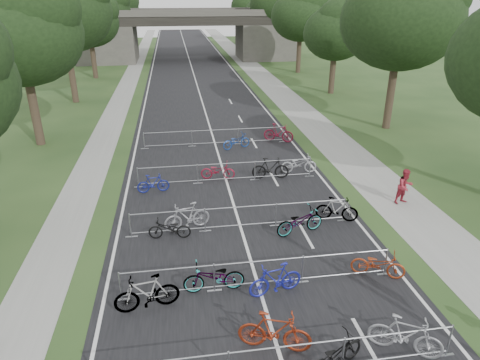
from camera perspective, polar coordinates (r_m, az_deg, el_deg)
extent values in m
cube|color=black|center=(51.70, -6.02, 13.33)|extent=(11.00, 140.00, 0.01)
cube|color=gray|center=(52.69, 2.94, 13.63)|extent=(3.00, 140.00, 0.01)
cube|color=gray|center=(51.89, -14.52, 12.76)|extent=(2.00, 140.00, 0.01)
cube|color=silver|center=(51.70, -6.02, 13.33)|extent=(0.12, 140.00, 0.00)
cube|color=#484540|center=(66.76, -17.24, 16.99)|extent=(8.00, 8.00, 5.00)
cube|color=#484540|center=(67.60, 3.40, 18.03)|extent=(8.00, 8.00, 5.00)
cube|color=black|center=(65.94, -7.03, 20.46)|extent=(30.00, 8.00, 1.20)
cube|color=#484540|center=(62.10, -6.92, 21.18)|extent=(30.00, 0.40, 0.90)
cube|color=#484540|center=(69.68, -7.21, 21.45)|extent=(30.00, 0.40, 0.90)
cylinder|color=#33261C|center=(30.97, -25.74, 8.47)|extent=(0.56, 0.56, 4.72)
ellipsoid|color=black|center=(30.26, -27.35, 16.90)|extent=(7.56, 7.56, 6.20)
sphere|color=black|center=(29.53, -27.05, 19.83)|extent=(6.05, 6.05, 6.05)
sphere|color=black|center=(30.98, -27.65, 15.16)|extent=(4.91, 4.91, 4.91)
cylinder|color=#33261C|center=(33.38, 19.44, 10.79)|extent=(0.56, 0.56, 5.11)
ellipsoid|color=black|center=(32.73, 20.69, 19.32)|extent=(8.18, 8.18, 6.70)
sphere|color=black|center=(33.01, 19.21, 17.75)|extent=(5.31, 5.31, 5.31)
cylinder|color=#33261C|center=(42.32, -21.53, 13.12)|extent=(0.56, 0.56, 5.25)
ellipsoid|color=black|center=(41.81, -22.65, 20.02)|extent=(8.40, 8.40, 6.89)
sphere|color=black|center=(42.46, -22.96, 18.57)|extent=(5.46, 5.46, 5.46)
cylinder|color=#33261C|center=(44.25, 12.21, 13.69)|extent=(0.56, 0.56, 3.85)
ellipsoid|color=black|center=(43.77, 12.65, 18.55)|extent=(6.16, 6.16, 5.05)
sphere|color=black|center=(43.44, 13.84, 20.04)|extent=(4.93, 4.93, 4.93)
sphere|color=black|center=(44.14, 11.69, 17.66)|extent=(4.00, 4.00, 4.00)
cylinder|color=#33261C|center=(54.04, -18.94, 14.94)|extent=(0.56, 0.56, 4.20)
ellipsoid|color=black|center=(53.65, -19.55, 19.26)|extent=(6.72, 6.72, 5.51)
sphere|color=black|center=(52.99, -19.18, 20.73)|extent=(5.38, 5.38, 5.38)
sphere|color=black|center=(54.28, -19.88, 18.36)|extent=(4.37, 4.37, 4.37)
cylinder|color=#33261C|center=(55.46, 7.85, 16.30)|extent=(0.56, 0.56, 4.48)
ellipsoid|color=black|center=(55.07, 8.12, 20.83)|extent=(7.17, 7.17, 5.88)
sphere|color=black|center=(54.71, 9.02, 22.26)|extent=(5.73, 5.73, 5.73)
sphere|color=black|center=(55.47, 7.38, 19.96)|extent=(4.66, 4.66, 4.66)
cylinder|color=#33261C|center=(65.79, -17.34, 16.77)|extent=(0.56, 0.56, 4.72)
ellipsoid|color=black|center=(65.46, -17.86, 20.77)|extent=(7.56, 7.56, 6.20)
sphere|color=black|center=(66.06, -18.15, 19.93)|extent=(4.91, 4.91, 4.91)
cylinder|color=#33261C|center=(66.95, 4.90, 17.97)|extent=(0.56, 0.56, 5.11)
ellipsoid|color=black|center=(66.63, 5.06, 22.26)|extent=(8.18, 8.18, 6.70)
sphere|color=black|center=(67.04, 4.48, 21.41)|extent=(5.31, 5.31, 5.31)
cylinder|color=#33261C|center=(77.61, -16.20, 18.03)|extent=(0.56, 0.56, 5.25)
ellipsoid|color=black|center=(77.33, -16.67, 21.81)|extent=(8.40, 8.40, 6.89)
sphere|color=black|center=(77.92, -16.92, 21.01)|extent=(5.46, 5.46, 5.46)
cylinder|color=#33261C|center=(78.68, 2.78, 18.44)|extent=(0.56, 0.56, 3.85)
ellipsoid|color=black|center=(78.41, 2.84, 21.19)|extent=(6.16, 6.16, 5.05)
sphere|color=black|center=(78.00, 3.40, 22.07)|extent=(4.93, 4.93, 4.93)
sphere|color=black|center=(78.85, 2.37, 20.65)|extent=(4.00, 4.00, 4.00)
cylinder|color=#33261C|center=(89.54, -15.30, 18.46)|extent=(0.56, 0.56, 4.20)
ellipsoid|color=black|center=(89.30, -15.61, 21.07)|extent=(6.72, 6.72, 5.51)
sphere|color=black|center=(88.71, -15.33, 21.96)|extent=(5.38, 5.38, 5.38)
sphere|color=black|center=(89.88, -15.85, 20.52)|extent=(4.37, 4.37, 4.37)
cylinder|color=#33261C|center=(90.40, 1.21, 19.37)|extent=(0.56, 0.56, 4.48)
ellipsoid|color=black|center=(90.16, 1.23, 22.15)|extent=(7.17, 7.17, 5.88)
sphere|color=black|center=(90.60, 0.83, 21.59)|extent=(4.66, 4.66, 4.66)
cylinder|color=#96999E|center=(11.79, 6.39, -21.16)|extent=(9.20, 0.04, 0.04)
cylinder|color=#96999E|center=(12.55, 13.58, -21.59)|extent=(0.05, 0.05, 1.10)
cylinder|color=#96999E|center=(13.84, 26.12, -18.67)|extent=(0.05, 0.05, 1.10)
cube|color=#96999E|center=(14.18, 25.71, -20.29)|extent=(0.50, 0.08, 0.03)
cylinder|color=#96999E|center=(14.63, 2.58, -10.77)|extent=(9.20, 0.04, 0.04)
cylinder|color=#96999E|center=(15.15, 2.52, -13.48)|extent=(9.20, 0.04, 0.04)
cylinder|color=#96999E|center=(14.87, -15.65, -13.51)|extent=(0.05, 0.05, 1.10)
cube|color=#96999E|center=(15.20, -15.42, -15.12)|extent=(0.50, 0.08, 0.03)
cylinder|color=#96999E|center=(14.75, -3.47, -12.87)|extent=(0.05, 0.05, 1.10)
cube|color=#96999E|center=(15.07, -3.41, -14.50)|extent=(0.50, 0.08, 0.03)
cylinder|color=#96999E|center=(15.25, 8.32, -11.72)|extent=(0.05, 0.05, 1.10)
cube|color=#96999E|center=(15.57, 8.20, -13.32)|extent=(0.50, 0.08, 0.03)
cylinder|color=#96999E|center=(16.33, 18.86, -10.26)|extent=(0.05, 0.05, 1.10)
cube|color=#96999E|center=(16.62, 18.61, -11.79)|extent=(0.50, 0.08, 0.03)
cylinder|color=#96999E|center=(18.01, 0.12, -3.61)|extent=(9.20, 0.04, 0.04)
cylinder|color=#96999E|center=(18.43, 0.12, -6.01)|extent=(9.20, 0.04, 0.04)
cylinder|color=#96999E|center=(18.21, -14.41, -5.91)|extent=(0.05, 0.05, 1.10)
cube|color=#96999E|center=(18.47, -14.24, -7.35)|extent=(0.50, 0.08, 0.03)
cylinder|color=#96999E|center=(18.11, -4.70, -5.34)|extent=(0.05, 0.05, 1.10)
cube|color=#96999E|center=(18.37, -4.64, -6.79)|extent=(0.50, 0.08, 0.03)
cylinder|color=#96999E|center=(18.52, 4.83, -4.63)|extent=(0.05, 0.05, 1.10)
cube|color=#96999E|center=(18.78, 4.77, -6.07)|extent=(0.50, 0.08, 0.03)
cylinder|color=#96999E|center=(19.41, 13.69, -3.86)|extent=(0.05, 0.05, 1.10)
cube|color=#96999E|center=(19.66, 13.54, -5.24)|extent=(0.50, 0.08, 0.03)
cylinder|color=#96999E|center=(22.52, -1.84, 2.21)|extent=(9.20, 0.04, 0.04)
cylinder|color=#96999E|center=(22.86, -1.81, 0.18)|extent=(9.20, 0.04, 0.04)
cylinder|color=#96999E|center=(22.68, -13.43, 0.32)|extent=(0.05, 0.05, 1.10)
cube|color=#96999E|center=(22.89, -13.30, -0.90)|extent=(0.50, 0.08, 0.03)
cylinder|color=#96999E|center=(22.60, -5.68, 0.80)|extent=(0.05, 0.05, 1.10)
cube|color=#96999E|center=(22.81, -5.63, -0.43)|extent=(0.50, 0.08, 0.03)
cylinder|color=#96999E|center=(22.93, 1.99, 1.26)|extent=(0.05, 0.05, 1.10)
cube|color=#96999E|center=(23.14, 1.97, 0.04)|extent=(0.50, 0.08, 0.03)
cylinder|color=#96999E|center=(23.66, 9.31, 1.68)|extent=(0.05, 0.05, 1.10)
cube|color=#96999E|center=(23.86, 9.23, 0.49)|extent=(0.50, 0.08, 0.03)
cylinder|color=#96999E|center=(28.16, -3.35, 6.67)|extent=(9.20, 0.04, 0.04)
cylinder|color=#96999E|center=(28.43, -3.30, 5.00)|extent=(9.20, 0.04, 0.04)
cylinder|color=#96999E|center=(28.28, -12.67, 5.13)|extent=(0.05, 0.05, 1.10)
cube|color=#96999E|center=(28.45, -12.58, 4.12)|extent=(0.50, 0.08, 0.03)
cylinder|color=#96999E|center=(28.22, -6.44, 5.53)|extent=(0.05, 0.05, 1.10)
cube|color=#96999E|center=(28.39, -6.39, 4.51)|extent=(0.50, 0.08, 0.03)
cylinder|color=#96999E|center=(28.48, -0.24, 5.86)|extent=(0.05, 0.05, 1.10)
cube|color=#96999E|center=(28.65, -0.23, 4.84)|extent=(0.50, 0.08, 0.03)
cylinder|color=#96999E|center=(29.07, 5.79, 6.12)|extent=(0.05, 0.05, 1.10)
cube|color=#96999E|center=(29.24, 5.74, 5.12)|extent=(0.50, 0.08, 0.03)
imported|color=maroon|center=(12.73, 4.64, -19.52)|extent=(2.18, 1.26, 1.26)
imported|color=black|center=(12.57, 12.63, -21.75)|extent=(1.97, 1.34, 0.98)
imported|color=gray|center=(13.43, 21.21, -18.78)|extent=(2.04, 1.54, 1.22)
imported|color=#96999E|center=(14.28, -12.32, -14.52)|extent=(2.14, 0.89, 1.25)
imported|color=#96999E|center=(14.76, -3.49, -12.88)|extent=(2.08, 0.74, 1.09)
imported|color=#1B2099|center=(14.66, 4.75, -13.07)|extent=(1.98, 0.92, 1.15)
imported|color=maroon|center=(16.20, 17.93, -10.65)|extent=(1.98, 1.36, 0.99)
imported|color=black|center=(17.83, -9.39, -6.45)|extent=(1.79, 0.77, 0.91)
imported|color=gray|center=(18.33, -7.08, -4.86)|extent=(2.09, 1.06, 1.21)
imported|color=#96999E|center=(18.08, 7.96, -5.49)|extent=(2.27, 1.29, 1.13)
imported|color=#96999E|center=(19.36, 12.80, -3.83)|extent=(1.92, 1.15, 1.12)
imported|color=navy|center=(21.97, -11.51, -0.47)|extent=(1.65, 0.60, 0.97)
imported|color=maroon|center=(23.09, -2.97, 1.22)|extent=(1.92, 0.95, 0.96)
imported|color=black|center=(23.14, 4.09, 1.57)|extent=(2.06, 0.80, 1.20)
imported|color=#AEAFB6|center=(24.09, 7.85, 2.13)|extent=(2.04, 0.83, 1.05)
imported|color=navy|center=(27.66, -0.49, 5.19)|extent=(2.01, 1.26, 1.00)
imported|color=maroon|center=(29.07, 5.17, 6.28)|extent=(2.09, 1.45, 1.23)
imported|color=maroon|center=(21.74, 21.14, -0.83)|extent=(0.98, 0.84, 1.73)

